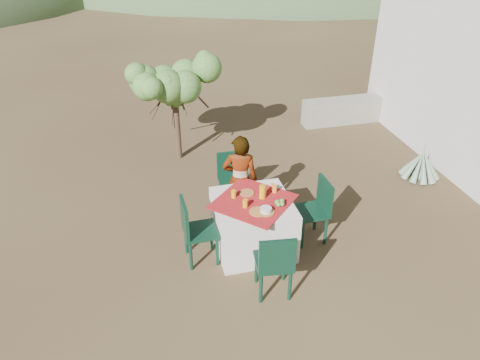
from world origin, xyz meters
name	(u,v)px	position (x,y,z in m)	size (l,w,h in m)	color
ground	(236,238)	(0.00, 0.00, 0.00)	(160.00, 160.00, 0.00)	#382819
table	(253,224)	(0.18, -0.23, 0.38)	(1.30, 1.30, 0.76)	silver
chair_far	(231,177)	(0.13, 0.92, 0.48)	(0.41, 0.41, 0.87)	black
chair_near	(275,262)	(0.18, -1.21, 0.53)	(0.49, 0.49, 0.95)	black
chair_left	(194,229)	(-0.64, -0.33, 0.53)	(0.45, 0.45, 0.95)	black
chair_right	(316,207)	(1.09, -0.25, 0.52)	(0.45, 0.45, 0.94)	black
person	(240,180)	(0.16, 0.43, 0.71)	(0.52, 0.34, 1.42)	#8C6651
shrub_tree	(177,87)	(-0.43, 2.70, 1.37)	(1.47, 1.44, 1.73)	#463423
agave	(421,165)	(3.52, 0.90, 0.25)	(0.69, 0.67, 0.73)	gray
stone_wall	(360,109)	(3.60, 3.40, 0.28)	(2.60, 0.35, 0.55)	gray
plate_far	(247,193)	(0.15, -0.02, 0.77)	(0.20, 0.20, 0.01)	brown
plate_near	(258,212)	(0.17, -0.49, 0.77)	(0.23, 0.23, 0.01)	brown
glass_far	(234,194)	(-0.05, -0.08, 0.82)	(0.07, 0.07, 0.11)	orange
glass_near	(245,203)	(0.04, -0.34, 0.82)	(0.07, 0.07, 0.11)	orange
juice_pitcher	(262,192)	(0.32, -0.18, 0.86)	(0.09, 0.09, 0.19)	orange
bowl_plate	(266,212)	(0.27, -0.52, 0.77)	(0.22, 0.22, 0.01)	brown
white_bowl	(266,210)	(0.27, -0.52, 0.80)	(0.15, 0.15, 0.06)	silver
jar_left	(275,189)	(0.52, -0.08, 0.81)	(0.07, 0.07, 0.10)	orange
jar_right	(273,187)	(0.52, -0.02, 0.81)	(0.06, 0.06, 0.09)	orange
napkin_holder	(264,193)	(0.35, -0.14, 0.81)	(0.07, 0.04, 0.09)	silver
fruit_cluster	(280,203)	(0.49, -0.40, 0.80)	(0.14, 0.13, 0.07)	#518831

